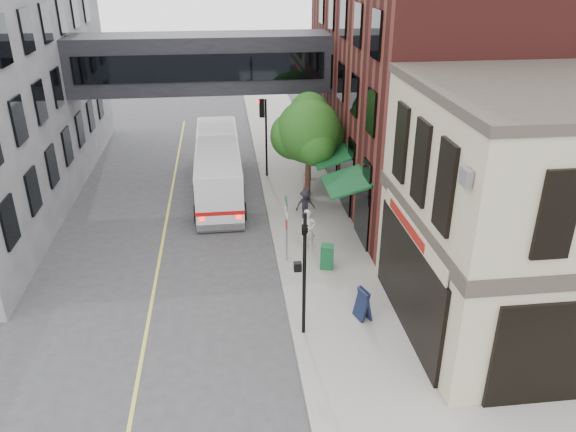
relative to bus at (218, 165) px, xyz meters
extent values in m
plane|color=#38383A|center=(2.36, -15.28, -1.56)|extent=(120.00, 120.00, 0.00)
cube|color=gray|center=(4.36, -1.28, -1.49)|extent=(4.00, 60.00, 0.15)
cube|color=#B9A98D|center=(11.36, -13.28, 2.51)|extent=(10.00, 8.00, 8.15)
cube|color=#38332B|center=(11.36, -13.28, 2.59)|extent=(10.12, 8.12, 0.50)
cube|color=black|center=(6.30, -13.28, 0.29)|extent=(0.14, 6.40, 3.40)
cube|color=black|center=(6.26, -13.28, 0.29)|extent=(0.04, 5.90, 3.00)
cube|color=maroon|center=(6.24, -12.68, 2.24)|extent=(0.03, 3.60, 0.32)
cube|color=#4B1A17|center=(12.36, -0.28, 5.44)|extent=(12.00, 18.00, 14.00)
cube|color=#0E3D1A|center=(5.50, -1.53, 1.44)|extent=(1.80, 13.00, 0.40)
cube|color=black|center=(-0.64, 2.72, 4.94)|extent=(14.00, 3.00, 3.00)
cube|color=black|center=(-0.64, 1.17, 4.94)|extent=(13.00, 0.08, 1.40)
cube|color=black|center=(-0.64, 4.27, 4.94)|extent=(13.00, 0.08, 1.40)
cylinder|color=black|center=(2.76, -13.28, 0.84)|extent=(0.12, 0.12, 4.50)
cube|color=black|center=(2.54, -13.28, 1.19)|extent=(0.25, 0.22, 0.30)
imported|color=black|center=(2.76, -13.28, 2.69)|extent=(0.20, 0.16, 1.00)
cylinder|color=black|center=(2.76, 1.72, 0.84)|extent=(0.12, 0.12, 4.50)
cube|color=black|center=(2.54, 1.72, 1.19)|extent=(0.25, 0.22, 0.30)
cube|color=black|center=(2.54, 1.72, 2.59)|extent=(0.28, 0.28, 1.00)
sphere|color=#FF0C05|center=(2.38, 1.72, 2.94)|extent=(0.18, 0.18, 0.18)
cylinder|color=gray|center=(2.76, -8.28, 0.09)|extent=(0.08, 0.08, 3.00)
cube|color=white|center=(2.74, -8.28, 0.79)|extent=(0.03, 0.75, 0.22)
cube|color=#0C591E|center=(2.74, -8.28, 1.34)|extent=(0.03, 0.70, 0.18)
cube|color=#B20C0C|center=(2.74, -8.28, 0.29)|extent=(0.03, 0.30, 0.40)
cylinder|color=#382619|center=(4.56, -2.28, -0.01)|extent=(0.28, 0.28, 2.80)
sphere|color=#155018|center=(4.56, -2.28, 2.39)|extent=(3.20, 3.20, 3.20)
sphere|color=#155018|center=(5.36, -1.78, 1.99)|extent=(2.20, 2.20, 2.20)
sphere|color=#155018|center=(3.86, -1.98, 2.09)|extent=(2.40, 2.40, 2.40)
sphere|color=#155018|center=(4.66, -1.68, 3.19)|extent=(2.00, 2.00, 2.00)
cube|color=#D8CC4C|center=(-2.64, -5.28, -1.56)|extent=(0.12, 40.00, 0.01)
cube|color=silver|center=(0.00, 0.00, -0.08)|extent=(2.32, 10.37, 2.61)
cube|color=black|center=(0.00, 0.00, 0.37)|extent=(2.37, 10.19, 0.95)
cube|color=#B20C0C|center=(0.00, 0.00, -0.53)|extent=(2.37, 10.39, 0.20)
cylinder|color=black|center=(-1.10, -3.79, -1.11)|extent=(0.28, 0.90, 0.90)
cylinder|color=black|center=(1.15, -3.77, -1.11)|extent=(0.28, 0.90, 0.90)
cylinder|color=black|center=(-1.15, 3.42, -1.11)|extent=(0.28, 0.90, 0.90)
cylinder|color=black|center=(1.10, 3.43, -1.11)|extent=(0.28, 0.90, 0.90)
imported|color=silver|center=(3.79, -7.41, -0.48)|extent=(0.68, 0.45, 1.86)
imported|color=pink|center=(4.74, -1.42, -0.61)|extent=(0.82, 0.66, 1.61)
imported|color=black|center=(4.13, -4.35, -0.65)|extent=(1.07, 0.73, 1.52)
cube|color=#124F28|center=(4.33, -9.10, -0.90)|extent=(0.61, 0.57, 1.03)
cube|color=black|center=(4.96, -12.70, -0.84)|extent=(0.59, 0.74, 1.15)
camera|label=1|loc=(0.39, -28.83, 10.38)|focal=35.00mm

